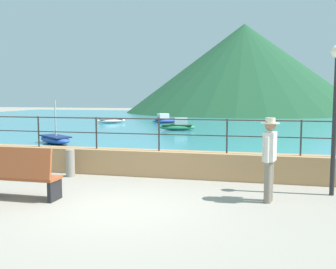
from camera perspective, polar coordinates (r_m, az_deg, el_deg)
The scene contains 14 objects.
ground_plane at distance 7.64m, azimuth -7.65°, elevation -10.95°, with size 120.00×120.00×0.00m, color gray.
promenade_wall at distance 10.53m, azimuth -1.35°, elevation -4.31°, with size 20.00×0.56×0.70m, color tan.
railing at distance 10.40m, azimuth -1.36°, elevation 0.98°, with size 18.44×0.04×0.90m.
lake_water at distance 32.83m, azimuth 8.88°, elevation 1.90°, with size 64.00×44.32×0.06m, color teal.
hill_main at distance 52.73m, azimuth 11.23°, elevation 9.63°, with size 31.48×31.48×11.73m, color #1E4C2D.
hill_secondary at distance 49.21m, azimuth 16.27°, elevation 5.74°, with size 12.46×12.46×4.78m, color #285633.
bench_main at distance 8.72m, azimuth -21.43°, elevation -5.42°, with size 1.70×0.56×1.13m.
person_walking at distance 8.13m, azimuth 14.88°, elevation -3.01°, with size 0.38×0.56×1.75m.
lamp_post at distance 9.06m, azimuth 23.74°, elevation 5.30°, with size 0.28×0.28×3.28m.
bollard at distance 10.77m, azimuth -14.36°, elevation -4.16°, with size 0.24×0.24×0.74m, color gray.
boat_2 at distance 17.92m, azimuth -16.49°, elevation -0.67°, with size 2.39×2.07×1.96m.
boat_3 at distance 30.81m, azimuth -8.45°, elevation 2.08°, with size 2.37×2.12×0.36m.
boat_4 at distance 30.43m, azimuth -0.38°, elevation 2.23°, with size 2.37×2.11×0.76m.
boat_6 at distance 24.03m, azimuth 1.48°, elevation 1.29°, with size 2.44×1.35×0.76m.
Camera 1 is at (2.67, -6.81, 2.19)m, focal length 40.88 mm.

